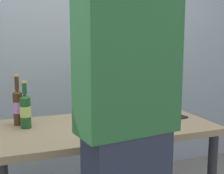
% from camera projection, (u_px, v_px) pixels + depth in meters
% --- Properties ---
extents(desk, '(1.43, 0.73, 0.75)m').
position_uv_depth(desk, '(104.00, 138.00, 2.06)').
color(desk, '#9E8460').
rests_on(desk, ground).
extents(laptop, '(0.38, 0.42, 0.21)m').
position_uv_depth(laptop, '(155.00, 109.00, 2.28)').
color(laptop, black).
rests_on(laptop, desk).
extents(beer_bottle_amber, '(0.07, 0.07, 0.30)m').
position_uv_depth(beer_bottle_amber, '(25.00, 110.00, 1.95)').
color(beer_bottle_amber, '#1E5123').
rests_on(beer_bottle_amber, desk).
extents(beer_bottle_green, '(0.06, 0.06, 0.34)m').
position_uv_depth(beer_bottle_green, '(18.00, 106.00, 2.02)').
color(beer_bottle_green, '#472B14').
rests_on(beer_bottle_green, desk).
extents(person_figure, '(0.48, 0.32, 1.81)m').
position_uv_depth(person_figure, '(127.00, 127.00, 1.40)').
color(person_figure, '#2D3347').
rests_on(person_figure, ground).
extents(back_wall, '(6.00, 0.10, 2.60)m').
position_uv_depth(back_wall, '(72.00, 40.00, 2.78)').
color(back_wall, '#99A3AD').
rests_on(back_wall, ground).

